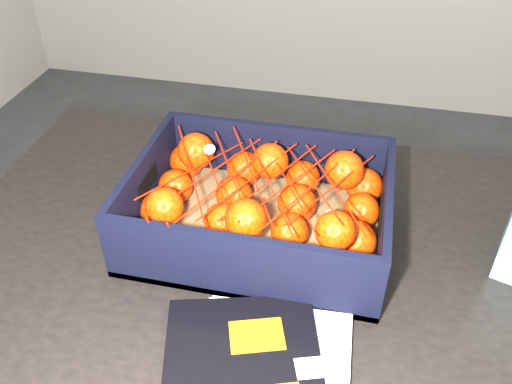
# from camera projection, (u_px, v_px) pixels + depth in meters

# --- Properties ---
(ground) EXTENTS (3.50, 3.50, 0.00)m
(ground) POSITION_uv_depth(u_px,v_px,m) (286.00, 383.00, 1.54)
(ground) COLOR #353537
(ground) RESTS_ON ground
(table) EXTENTS (1.21, 0.81, 0.75)m
(table) POSITION_uv_depth(u_px,v_px,m) (287.00, 303.00, 0.94)
(table) COLOR black
(table) RESTS_ON ground
(produce_crate) EXTENTS (0.42, 0.32, 0.13)m
(produce_crate) POSITION_uv_depth(u_px,v_px,m) (260.00, 214.00, 0.92)
(produce_crate) COLOR brown
(produce_crate) RESTS_ON table
(clementine_heap) EXTENTS (0.41, 0.30, 0.12)m
(clementine_heap) POSITION_uv_depth(u_px,v_px,m) (260.00, 205.00, 0.91)
(clementine_heap) COLOR #F83105
(clementine_heap) RESTS_ON produce_crate
(mesh_net) EXTENTS (0.35, 0.28, 0.09)m
(mesh_net) POSITION_uv_depth(u_px,v_px,m) (255.00, 182.00, 0.87)
(mesh_net) COLOR #B71A06
(mesh_net) RESTS_ON clementine_heap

